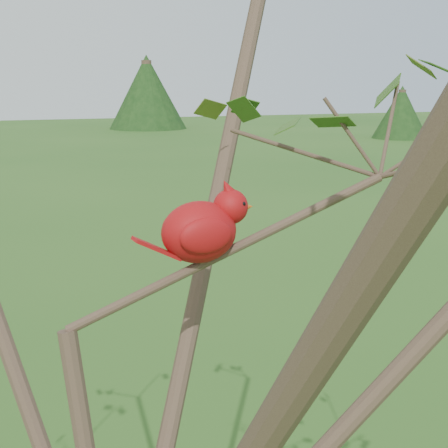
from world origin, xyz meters
The scene contains 2 objects.
crabapple_tree centered at (0.03, -0.02, 2.12)m, with size 2.35×2.05×2.95m.
cardinal centered at (0.20, 0.08, 2.12)m, with size 0.24×0.13×0.16m.
Camera 1 is at (-0.15, -0.97, 2.38)m, focal length 50.00 mm.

